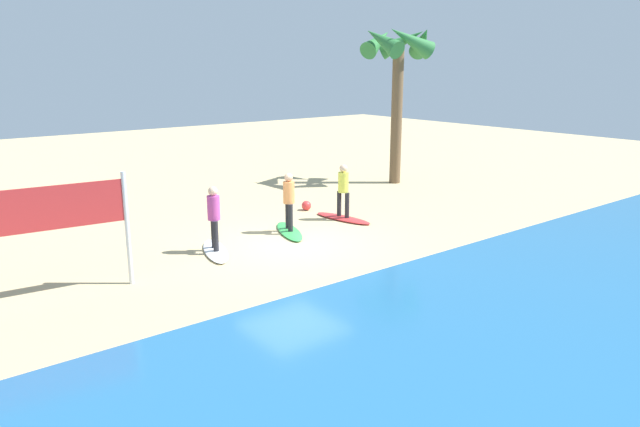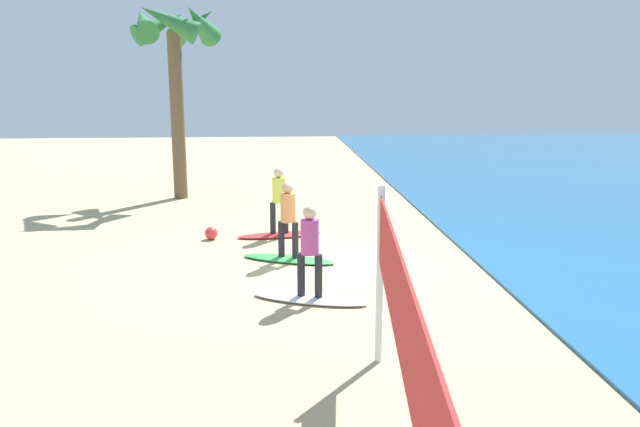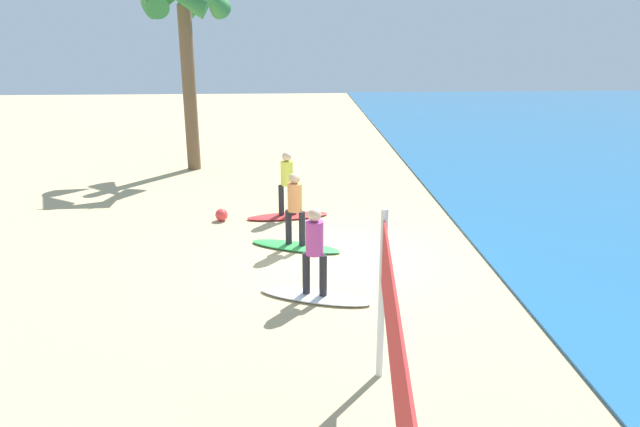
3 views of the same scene
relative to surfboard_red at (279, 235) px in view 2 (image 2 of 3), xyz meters
The scene contains 10 objects.
ground_plane 3.03m from the surfboard_red, 22.85° to the left, with size 60.00×60.00×0.00m, color tan.
surfboard_red is the anchor object (origin of this frame).
surfer_red 0.99m from the surfboard_red, ahead, with size 0.32×0.46×1.64m.
surfboard_green 2.17m from the surfboard_red, ahead, with size 2.10×0.56×0.09m, color green.
surfer_green 2.39m from the surfboard_red, ahead, with size 0.32×0.44×1.64m.
surfboard_white 4.74m from the surfboard_red, ahead, with size 2.10×0.56×0.09m, color white.
surfer_white 4.84m from the surfboard_red, ahead, with size 0.32×0.44×1.64m.
volleyball_net 11.86m from the surfboard_red, ahead, with size 9.05×1.07×2.50m.
palm_tree 8.05m from the surfboard_red, 149.95° to the right, with size 2.88×3.03×6.25m.
beach_ball 1.68m from the surfboard_red, 84.58° to the right, with size 0.32×0.32×0.32m, color #E53838.
Camera 2 is at (12.63, -1.32, 3.90)m, focal length 35.69 mm.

